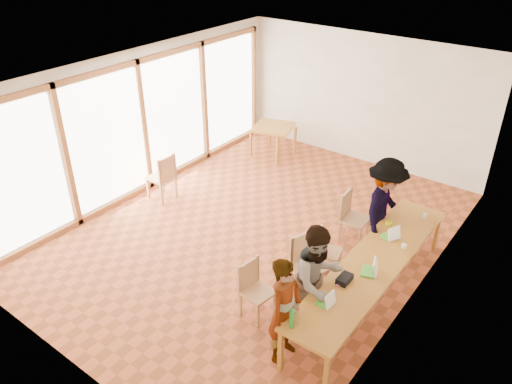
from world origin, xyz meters
TOP-DOWN VIEW (x-y plane):
  - ground at (0.00, 0.00)m, footprint 8.00×8.00m
  - wall_back at (0.00, 4.00)m, footprint 6.00×0.10m
  - wall_front at (0.00, -4.00)m, footprint 6.00×0.10m
  - wall_right at (3.00, 0.00)m, footprint 0.10×8.00m
  - window_wall at (-2.96, 0.00)m, footprint 0.10×8.00m
  - ceiling at (0.00, 0.00)m, footprint 6.00×8.00m
  - communal_table at (2.50, -0.47)m, footprint 0.80×4.00m
  - side_table at (-1.74, 2.94)m, footprint 0.90×0.90m
  - chair_near at (1.21, -1.76)m, footprint 0.47×0.47m
  - chair_mid at (1.53, -0.83)m, footprint 0.59×0.59m
  - chair_far at (1.54, -0.26)m, footprint 0.47×0.47m
  - chair_empty at (1.45, 0.82)m, footprint 0.49×0.49m
  - chair_spare at (-2.27, -0.18)m, footprint 0.48×0.48m
  - person_near at (2.05, -2.17)m, footprint 0.41×0.60m
  - person_mid at (2.11, -1.46)m, footprint 0.91×1.01m
  - person_far at (2.08, 0.78)m, footprint 0.83×1.26m
  - laptop_near at (2.40, -1.68)m, footprint 0.22×0.25m
  - laptop_mid at (2.58, -0.73)m, footprint 0.30×0.32m
  - laptop_far at (2.45, 0.27)m, footprint 0.30×0.31m
  - yellow_mug at (2.29, 0.55)m, footprint 0.14×0.14m
  - green_bottle at (2.25, -2.32)m, footprint 0.07×0.07m
  - clear_glass at (2.67, 1.14)m, footprint 0.07×0.07m
  - condiment_cup at (2.71, 0.13)m, footprint 0.08×0.08m
  - pink_phone at (2.34, -1.26)m, footprint 0.05×0.10m
  - black_pouch at (2.36, -1.14)m, footprint 0.16×0.26m

SIDE VIEW (x-z plane):
  - ground at x=0.00m, z-range 0.00..0.00m
  - chair_far at x=1.54m, z-range 0.29..0.73m
  - chair_near at x=1.21m, z-range 0.31..0.79m
  - chair_empty at x=1.45m, z-range 0.34..0.86m
  - chair_mid at x=1.53m, z-range 0.35..0.88m
  - chair_spare at x=-2.27m, z-range 0.35..0.89m
  - side_table at x=-1.74m, z-range 0.29..1.04m
  - communal_table at x=2.50m, z-range 0.33..1.08m
  - pink_phone at x=2.34m, z-range 0.75..0.76m
  - condiment_cup at x=2.71m, z-range 0.75..0.81m
  - clear_glass at x=2.67m, z-range 0.75..0.84m
  - black_pouch at x=2.36m, z-range 0.75..0.84m
  - person_near at x=2.05m, z-range 0.00..1.59m
  - yellow_mug at x=2.29m, z-range 0.75..0.85m
  - laptop_near at x=2.40m, z-range 0.71..0.90m
  - laptop_far at x=2.45m, z-range 0.70..0.92m
  - laptop_mid at x=2.58m, z-range 0.70..0.93m
  - person_mid at x=2.11m, z-range 0.00..1.73m
  - green_bottle at x=2.25m, z-range 0.75..1.03m
  - person_far at x=2.08m, z-range 0.00..1.82m
  - wall_back at x=0.00m, z-range 0.00..3.00m
  - wall_front at x=0.00m, z-range 0.00..3.00m
  - wall_right at x=3.00m, z-range 0.00..3.00m
  - window_wall at x=-2.96m, z-range 0.00..3.00m
  - ceiling at x=0.00m, z-range 3.00..3.04m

